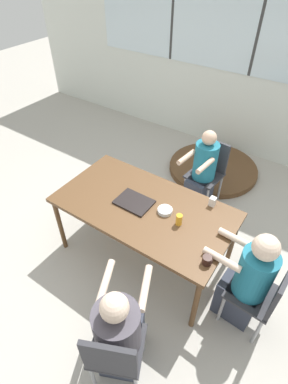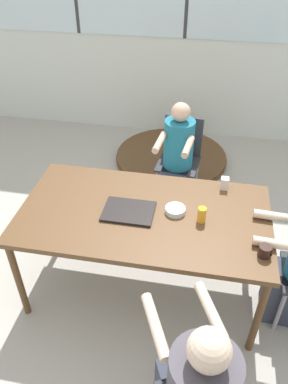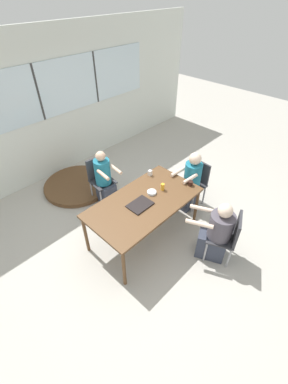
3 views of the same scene
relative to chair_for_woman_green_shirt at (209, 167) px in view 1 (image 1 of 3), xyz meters
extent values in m
plane|color=#B2ADA3|center=(-0.14, -1.28, -0.52)|extent=(16.00, 16.00, 0.00)
cube|color=silver|center=(-0.14, 1.42, 0.88)|extent=(8.40, 0.06, 2.80)
cube|color=silver|center=(-0.14, 1.38, 1.22)|extent=(5.20, 0.02, 1.00)
cube|color=#333333|center=(-1.44, 1.37, 1.22)|extent=(0.04, 0.01, 1.00)
cube|color=#333333|center=(-0.14, 1.37, 1.22)|extent=(0.04, 0.01, 1.00)
cube|color=brown|center=(-0.14, -1.28, 0.24)|extent=(1.76, 0.95, 0.04)
cylinder|color=brown|center=(-0.97, -1.71, -0.15)|extent=(0.05, 0.05, 0.73)
cylinder|color=brown|center=(0.69, -1.71, -0.15)|extent=(0.05, 0.05, 0.73)
cylinder|color=brown|center=(-0.97, -0.86, -0.15)|extent=(0.05, 0.05, 0.73)
cylinder|color=brown|center=(0.69, -0.86, -0.15)|extent=(0.05, 0.05, 0.73)
cube|color=#333338|center=(-0.01, -0.09, -0.08)|extent=(0.44, 0.44, 0.03)
cube|color=#333338|center=(0.01, 0.09, 0.14)|extent=(0.38, 0.08, 0.42)
cylinder|color=#99999E|center=(0.14, -0.28, -0.31)|extent=(0.03, 0.03, 0.42)
cylinder|color=#99999E|center=(-0.20, -0.24, -0.31)|extent=(0.03, 0.03, 0.42)
cylinder|color=#99999E|center=(0.18, 0.06, -0.31)|extent=(0.03, 0.03, 0.42)
cylinder|color=#99999E|center=(-0.16, 0.10, -0.31)|extent=(0.03, 0.03, 0.42)
cube|color=#333338|center=(0.36, -2.37, -0.08)|extent=(0.53, 0.53, 0.03)
cube|color=#333338|center=(0.43, -2.54, 0.14)|extent=(0.36, 0.19, 0.42)
cylinder|color=#99999E|center=(0.13, -2.29, -0.31)|extent=(0.03, 0.03, 0.42)
cylinder|color=#99999E|center=(0.44, -2.15, -0.31)|extent=(0.03, 0.03, 0.42)
cylinder|color=#99999E|center=(0.28, -2.60, -0.31)|extent=(0.03, 0.03, 0.42)
cube|color=#333338|center=(1.06, -1.36, -0.08)|extent=(0.43, 0.43, 0.03)
cube|color=#333338|center=(1.24, -1.37, 0.14)|extent=(0.06, 0.38, 0.42)
cylinder|color=#99999E|center=(0.88, -1.52, -0.31)|extent=(0.03, 0.03, 0.42)
cylinder|color=#99999E|center=(0.90, -1.18, -0.31)|extent=(0.03, 0.03, 0.42)
cylinder|color=#99999E|center=(1.22, -1.54, -0.31)|extent=(0.03, 0.03, 0.42)
cylinder|color=#99999E|center=(1.24, -1.20, -0.31)|extent=(0.03, 0.03, 0.42)
cube|color=#333847|center=(-0.02, -0.19, -0.29)|extent=(0.29, 0.37, 0.44)
cylinder|color=#1E7089|center=(-0.01, -0.13, 0.17)|extent=(0.29, 0.29, 0.48)
sphere|color=#DBB293|center=(-0.01, -0.13, 0.49)|extent=(0.17, 0.17, 0.17)
cylinder|color=#DBB293|center=(0.09, -0.39, 0.29)|extent=(0.09, 0.32, 0.06)
cylinder|color=#DBB293|center=(-0.17, -0.36, 0.29)|extent=(0.09, 0.32, 0.06)
cube|color=#333847|center=(0.31, -2.27, -0.29)|extent=(0.46, 0.51, 0.44)
cylinder|color=#4C4751|center=(0.34, -2.34, 0.13)|extent=(0.35, 0.35, 0.40)
sphere|color=beige|center=(0.34, -2.34, 0.43)|extent=(0.20, 0.20, 0.20)
cylinder|color=beige|center=(0.08, -2.13, 0.23)|extent=(0.21, 0.37, 0.06)
cylinder|color=beige|center=(0.36, -2.00, 0.23)|extent=(0.21, 0.37, 0.06)
cube|color=#333847|center=(0.96, -1.35, -0.29)|extent=(0.38, 0.29, 0.44)
cylinder|color=#1E7089|center=(1.02, -1.36, 0.17)|extent=(0.30, 0.30, 0.48)
sphere|color=beige|center=(1.02, -1.36, 0.51)|extent=(0.21, 0.21, 0.21)
cylinder|color=beige|center=(0.75, -1.48, 0.29)|extent=(0.33, 0.08, 0.06)
cylinder|color=beige|center=(0.77, -1.21, 0.29)|extent=(0.33, 0.08, 0.06)
cube|color=black|center=(-0.25, -1.30, 0.27)|extent=(0.36, 0.26, 0.02)
cylinder|color=black|center=(0.66, -1.55, 0.30)|extent=(0.08, 0.08, 0.08)
torus|color=black|center=(0.70, -1.55, 0.30)|extent=(0.01, 0.06, 0.06)
cylinder|color=gold|center=(0.26, -1.30, 0.31)|extent=(0.06, 0.06, 0.11)
cube|color=silver|center=(0.41, -0.90, 0.30)|extent=(0.06, 0.06, 0.09)
cylinder|color=silver|center=(0.08, -1.24, 0.28)|extent=(0.14, 0.14, 0.04)
cylinder|color=brown|center=(-0.16, 0.63, -0.50)|extent=(1.32, 1.32, 0.03)
cylinder|color=brown|center=(-0.16, 0.63, -0.47)|extent=(1.34, 1.34, 0.03)
cylinder|color=brown|center=(-0.16, 0.63, -0.44)|extent=(1.32, 1.32, 0.03)
camera|label=1|loc=(1.05, -3.03, 2.30)|focal=28.00mm
camera|label=2|loc=(0.22, -3.25, 1.96)|focal=35.00mm
camera|label=3|loc=(-2.20, -3.27, 2.83)|focal=24.00mm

